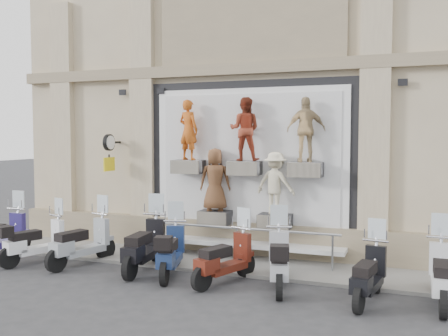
{
  "coord_description": "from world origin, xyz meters",
  "views": [
    {
      "loc": [
        3.96,
        -9.28,
        3.13
      ],
      "look_at": [
        -0.29,
        1.9,
        2.36
      ],
      "focal_mm": 40.0,
      "sensor_mm": 36.0,
      "label": 1
    }
  ],
  "objects_px": {
    "scooter_c": "(82,232)",
    "scooter_h": "(369,263)",
    "guard_rail": "(237,246)",
    "scooter_b": "(36,232)",
    "scooter_d": "(145,234)",
    "clock_sign_bracket": "(109,148)",
    "scooter_i": "(442,262)",
    "scooter_f": "(225,248)",
    "scooter_e": "(171,241)",
    "scooter_g": "(279,249)"
  },
  "relations": [
    {
      "from": "scooter_d",
      "to": "scooter_i",
      "type": "bearing_deg",
      "value": -6.43
    },
    {
      "from": "scooter_e",
      "to": "scooter_i",
      "type": "height_order",
      "value": "scooter_i"
    },
    {
      "from": "scooter_d",
      "to": "scooter_i",
      "type": "distance_m",
      "value": 6.3
    },
    {
      "from": "guard_rail",
      "to": "scooter_i",
      "type": "height_order",
      "value": "scooter_i"
    },
    {
      "from": "scooter_d",
      "to": "scooter_f",
      "type": "relative_size",
      "value": 1.11
    },
    {
      "from": "scooter_c",
      "to": "scooter_g",
      "type": "xyz_separation_m",
      "value": [
        4.9,
        -0.07,
        -0.01
      ]
    },
    {
      "from": "scooter_f",
      "to": "scooter_b",
      "type": "bearing_deg",
      "value": -158.49
    },
    {
      "from": "guard_rail",
      "to": "scooter_c",
      "type": "height_order",
      "value": "scooter_c"
    },
    {
      "from": "guard_rail",
      "to": "scooter_f",
      "type": "xyz_separation_m",
      "value": [
        0.28,
        -1.57,
        0.31
      ]
    },
    {
      "from": "scooter_f",
      "to": "scooter_g",
      "type": "relative_size",
      "value": 0.95
    },
    {
      "from": "guard_rail",
      "to": "scooter_g",
      "type": "height_order",
      "value": "scooter_g"
    },
    {
      "from": "scooter_d",
      "to": "scooter_h",
      "type": "distance_m",
      "value": 5.04
    },
    {
      "from": "scooter_f",
      "to": "scooter_h",
      "type": "height_order",
      "value": "scooter_f"
    },
    {
      "from": "scooter_f",
      "to": "scooter_i",
      "type": "height_order",
      "value": "scooter_i"
    },
    {
      "from": "scooter_b",
      "to": "scooter_f",
      "type": "distance_m",
      "value": 4.94
    },
    {
      "from": "scooter_h",
      "to": "scooter_c",
      "type": "bearing_deg",
      "value": -173.81
    },
    {
      "from": "scooter_d",
      "to": "clock_sign_bracket",
      "type": "bearing_deg",
      "value": 134.41
    },
    {
      "from": "scooter_c",
      "to": "scooter_i",
      "type": "distance_m",
      "value": 7.97
    },
    {
      "from": "scooter_d",
      "to": "scooter_f",
      "type": "height_order",
      "value": "scooter_d"
    },
    {
      "from": "scooter_i",
      "to": "scooter_h",
      "type": "bearing_deg",
      "value": -165.54
    },
    {
      "from": "guard_rail",
      "to": "scooter_d",
      "type": "relative_size",
      "value": 2.37
    },
    {
      "from": "scooter_h",
      "to": "scooter_i",
      "type": "xyz_separation_m",
      "value": [
        1.27,
        0.32,
        0.06
      ]
    },
    {
      "from": "scooter_f",
      "to": "scooter_h",
      "type": "relative_size",
      "value": 1.03
    },
    {
      "from": "scooter_d",
      "to": "guard_rail",
      "type": "bearing_deg",
      "value": 30.66
    },
    {
      "from": "guard_rail",
      "to": "scooter_g",
      "type": "distance_m",
      "value": 2.09
    },
    {
      "from": "scooter_f",
      "to": "scooter_i",
      "type": "bearing_deg",
      "value": 23.16
    },
    {
      "from": "scooter_c",
      "to": "scooter_d",
      "type": "bearing_deg",
      "value": 17.29
    },
    {
      "from": "scooter_d",
      "to": "scooter_i",
      "type": "relative_size",
      "value": 1.07
    },
    {
      "from": "scooter_f",
      "to": "scooter_h",
      "type": "bearing_deg",
      "value": 17.86
    },
    {
      "from": "scooter_h",
      "to": "scooter_i",
      "type": "bearing_deg",
      "value": 23.12
    },
    {
      "from": "scooter_g",
      "to": "scooter_d",
      "type": "bearing_deg",
      "value": 162.15
    },
    {
      "from": "scooter_e",
      "to": "scooter_g",
      "type": "xyz_separation_m",
      "value": [
        2.49,
        -0.02,
        0.02
      ]
    },
    {
      "from": "scooter_g",
      "to": "scooter_i",
      "type": "relative_size",
      "value": 1.01
    },
    {
      "from": "clock_sign_bracket",
      "to": "scooter_b",
      "type": "relative_size",
      "value": 0.53
    },
    {
      "from": "scooter_c",
      "to": "scooter_h",
      "type": "height_order",
      "value": "scooter_c"
    },
    {
      "from": "guard_rail",
      "to": "scooter_b",
      "type": "xyz_separation_m",
      "value": [
        -4.65,
        -1.61,
        0.31
      ]
    },
    {
      "from": "guard_rail",
      "to": "scooter_d",
      "type": "height_order",
      "value": "scooter_d"
    },
    {
      "from": "guard_rail",
      "to": "clock_sign_bracket",
      "type": "distance_m",
      "value": 4.57
    },
    {
      "from": "scooter_e",
      "to": "scooter_f",
      "type": "height_order",
      "value": "scooter_e"
    },
    {
      "from": "clock_sign_bracket",
      "to": "scooter_c",
      "type": "bearing_deg",
      "value": -76.91
    },
    {
      "from": "scooter_f",
      "to": "scooter_i",
      "type": "relative_size",
      "value": 0.96
    },
    {
      "from": "scooter_e",
      "to": "scooter_h",
      "type": "relative_size",
      "value": 1.06
    },
    {
      "from": "guard_rail",
      "to": "scooter_f",
      "type": "distance_m",
      "value": 1.63
    },
    {
      "from": "scooter_b",
      "to": "scooter_e",
      "type": "height_order",
      "value": "scooter_e"
    },
    {
      "from": "scooter_c",
      "to": "scooter_h",
      "type": "relative_size",
      "value": 1.09
    },
    {
      "from": "scooter_f",
      "to": "scooter_e",
      "type": "bearing_deg",
      "value": -164.04
    },
    {
      "from": "guard_rail",
      "to": "scooter_h",
      "type": "bearing_deg",
      "value": -28.27
    },
    {
      "from": "scooter_g",
      "to": "guard_rail",
      "type": "bearing_deg",
      "value": 119.35
    },
    {
      "from": "clock_sign_bracket",
      "to": "scooter_g",
      "type": "distance_m",
      "value": 6.01
    },
    {
      "from": "scooter_c",
      "to": "scooter_i",
      "type": "xyz_separation_m",
      "value": [
        7.97,
        -0.01,
        -0.01
      ]
    }
  ]
}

